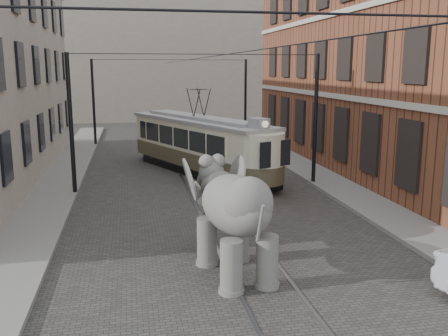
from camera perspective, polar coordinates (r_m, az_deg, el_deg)
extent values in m
plane|color=#3E3C39|center=(16.61, 0.74, -7.36)|extent=(120.00, 120.00, 0.00)
cube|color=slate|center=(18.69, 19.17, -5.62)|extent=(2.00, 60.00, 0.15)
cube|color=slate|center=(16.63, -22.01, -7.93)|extent=(2.00, 60.00, 0.15)
cube|color=brown|center=(28.23, 19.76, 12.10)|extent=(8.00, 26.00, 12.00)
cube|color=gray|center=(55.52, -7.74, 13.04)|extent=(28.00, 10.00, 14.00)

